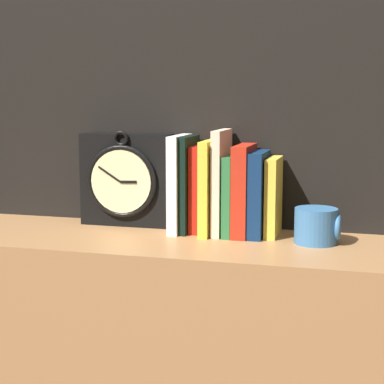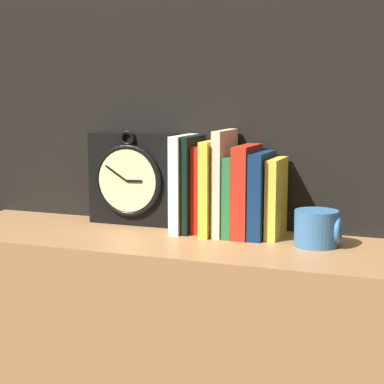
% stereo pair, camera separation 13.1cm
% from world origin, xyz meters
% --- Properties ---
extents(wall_back, '(6.00, 0.05, 2.60)m').
position_xyz_m(wall_back, '(0.00, 0.19, 1.30)').
color(wall_back, black).
rests_on(wall_back, ground_plane).
extents(clock, '(0.22, 0.08, 0.23)m').
position_xyz_m(clock, '(-0.20, 0.12, 0.97)').
color(clock, black).
rests_on(clock, bookshelf).
extents(book_slot0_white, '(0.02, 0.13, 0.22)m').
position_xyz_m(book_slot0_white, '(-0.05, 0.09, 0.97)').
color(book_slot0_white, white).
rests_on(book_slot0_white, bookshelf).
extents(book_slot1_black, '(0.02, 0.13, 0.22)m').
position_xyz_m(book_slot1_black, '(-0.03, 0.09, 0.97)').
color(book_slot1_black, black).
rests_on(book_slot1_black, bookshelf).
extents(book_slot2_red, '(0.03, 0.11, 0.20)m').
position_xyz_m(book_slot2_red, '(-0.01, 0.10, 0.96)').
color(book_slot2_red, '#B51910').
rests_on(book_slot2_red, bookshelf).
extents(book_slot3_yellow, '(0.02, 0.14, 0.21)m').
position_xyz_m(book_slot3_yellow, '(0.02, 0.08, 0.97)').
color(book_slot3_yellow, yellow).
rests_on(book_slot3_yellow, bookshelf).
extents(book_slot4_cream, '(0.02, 0.13, 0.24)m').
position_xyz_m(book_slot4_cream, '(0.05, 0.09, 0.98)').
color(book_slot4_cream, beige).
rests_on(book_slot4_cream, bookshelf).
extents(book_slot5_green, '(0.02, 0.13, 0.18)m').
position_xyz_m(book_slot5_green, '(0.07, 0.09, 0.95)').
color(book_slot5_green, '#296E39').
rests_on(book_slot5_green, bookshelf).
extents(book_slot6_red, '(0.03, 0.14, 0.20)m').
position_xyz_m(book_slot6_red, '(0.10, 0.09, 0.96)').
color(book_slot6_red, red).
rests_on(book_slot6_red, bookshelf).
extents(book_slot7_navy, '(0.03, 0.13, 0.19)m').
position_xyz_m(book_slot7_navy, '(0.13, 0.09, 0.95)').
color(book_slot7_navy, navy).
rests_on(book_slot7_navy, bookshelf).
extents(book_slot8_yellow, '(0.03, 0.12, 0.18)m').
position_xyz_m(book_slot8_yellow, '(0.16, 0.10, 0.95)').
color(book_slot8_yellow, yellow).
rests_on(book_slot8_yellow, bookshelf).
extents(mug, '(0.10, 0.09, 0.08)m').
position_xyz_m(mug, '(0.27, 0.04, 0.90)').
color(mug, teal).
rests_on(mug, bookshelf).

